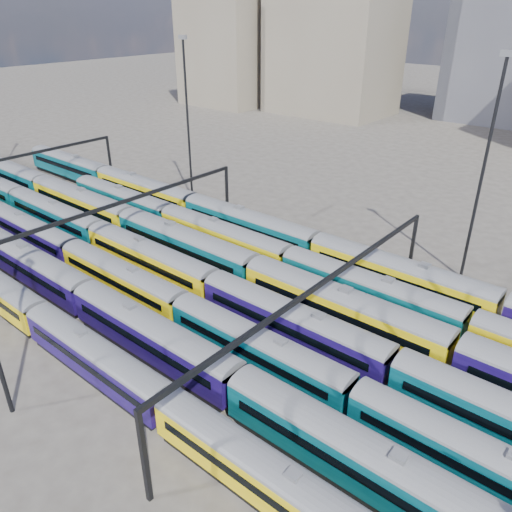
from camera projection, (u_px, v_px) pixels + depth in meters
The scene contains 13 objects.
ground at pixel (238, 317), 52.86m from camera, with size 500.00×500.00×0.00m, color #3F3935.
rake_0 at pixel (95, 355), 43.34m from camera, with size 130.45×2.73×4.58m.
rake_1 at pixel (152, 333), 45.67m from camera, with size 146.84×3.07×5.17m.
rake_2 at pixel (72, 251), 61.31m from camera, with size 117.55×2.87×4.82m.
rake_3 at pixel (213, 284), 53.66m from camera, with size 126.08×3.07×5.18m.
rake_4 at pixel (184, 242), 62.60m from camera, with size 159.08×3.32×5.61m.
rake_5 at pixel (368, 288), 52.89m from camera, with size 105.43×3.09×5.20m.
rake_6 at pixel (316, 245), 62.00m from camera, with size 132.44×3.23×5.45m.
gantry_0 at pixel (0, 167), 78.41m from camera, with size 0.35×40.35×8.03m.
gantry_1 at pixel (115, 212), 61.24m from camera, with size 0.35×40.35×8.03m.
gantry_2 at pixel (321, 294), 44.07m from camera, with size 0.35×40.35×8.03m.
mast_1 at pixel (187, 115), 78.78m from camera, with size 1.40×0.50×25.60m.
mast_3 at pixel (484, 165), 54.39m from camera, with size 1.40×0.50×25.60m.
Camera 1 is at (29.88, -32.68, 29.66)m, focal length 35.00 mm.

